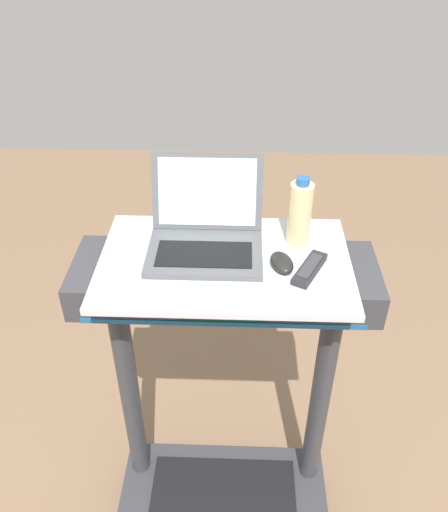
{
  "coord_description": "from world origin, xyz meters",
  "views": [
    {
      "loc": [
        0.04,
        -0.53,
        2.12
      ],
      "look_at": [
        0.0,
        0.65,
        1.26
      ],
      "focal_mm": 37.15,
      "sensor_mm": 36.0,
      "label": 1
    }
  ],
  "objects_px": {
    "water_bottle": "(300,214)",
    "tv_remote": "(310,269)",
    "laptop": "(206,233)",
    "computer_mouse": "(282,262)"
  },
  "relations": [
    {
      "from": "water_bottle",
      "to": "tv_remote",
      "type": "relative_size",
      "value": 1.34
    },
    {
      "from": "laptop",
      "to": "water_bottle",
      "type": "bearing_deg",
      "value": 5.28
    },
    {
      "from": "laptop",
      "to": "computer_mouse",
      "type": "relative_size",
      "value": 3.34
    },
    {
      "from": "water_bottle",
      "to": "tv_remote",
      "type": "distance_m",
      "value": 0.17
    },
    {
      "from": "computer_mouse",
      "to": "water_bottle",
      "type": "distance_m",
      "value": 0.16
    },
    {
      "from": "water_bottle",
      "to": "computer_mouse",
      "type": "bearing_deg",
      "value": -113.12
    },
    {
      "from": "water_bottle",
      "to": "tv_remote",
      "type": "xyz_separation_m",
      "value": [
        0.02,
        -0.14,
        -0.09
      ]
    },
    {
      "from": "laptop",
      "to": "tv_remote",
      "type": "xyz_separation_m",
      "value": [
        0.3,
        -0.11,
        -0.04
      ]
    },
    {
      "from": "computer_mouse",
      "to": "water_bottle",
      "type": "bearing_deg",
      "value": 50.7
    },
    {
      "from": "computer_mouse",
      "to": "water_bottle",
      "type": "relative_size",
      "value": 0.46
    }
  ]
}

